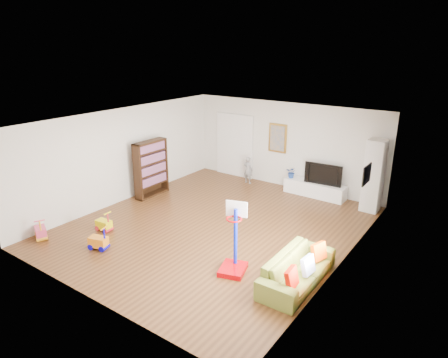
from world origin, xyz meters
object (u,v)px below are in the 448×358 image
Objects in this scene: media_console at (315,189)px; sofa at (297,269)px; basketball_hoop at (233,239)px; bookshelf at (151,169)px.

media_console is 4.83m from sofa.
media_console is 0.93× the size of sofa.
sofa is 1.37× the size of basketball_hoop.
sofa reaches higher than media_console.
media_console is 1.10× the size of bookshelf.
basketball_hoop is at bearing -26.57° from bookshelf.
basketball_hoop is (4.43, -2.17, -0.11)m from bookshelf.
bookshelf is at bearing 72.32° from sofa.
media_console is at bearing 76.81° from basketball_hoop.
bookshelf is 4.94m from basketball_hoop.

